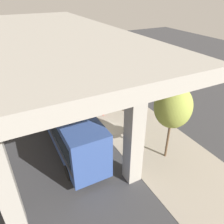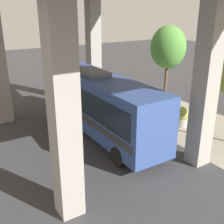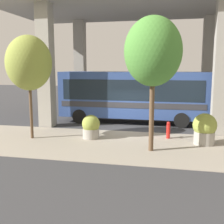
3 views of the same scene
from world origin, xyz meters
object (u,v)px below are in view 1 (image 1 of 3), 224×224
at_px(bus, 66,120).
at_px(fire_hydrant, 103,111).
at_px(planter_middle, 102,98).
at_px(street_tree_far, 131,67).
at_px(planter_front, 134,129).
at_px(street_tree_near, 173,107).

relative_size(bus, fire_hydrant, 10.75).
bearing_deg(planter_middle, street_tree_far, 123.27).
height_order(fire_hydrant, planter_front, planter_front).
height_order(bus, planter_front, bus).
xyz_separation_m(planter_middle, street_tree_far, (-1.69, 2.58, 3.78)).
relative_size(planter_middle, street_tree_near, 0.29).
distance_m(fire_hydrant, street_tree_far, 4.88).
distance_m(planter_middle, street_tree_near, 9.83).
bearing_deg(street_tree_near, fire_hydrant, -78.19).
distance_m(bus, street_tree_near, 7.80).
relative_size(bus, street_tree_far, 1.67).
bearing_deg(bus, fire_hydrant, -148.65).
height_order(planter_middle, street_tree_near, street_tree_near).
distance_m(bus, planter_middle, 6.79).
distance_m(planter_front, street_tree_far, 5.48).
bearing_deg(street_tree_near, planter_front, -78.26).
bearing_deg(street_tree_far, fire_hydrant, -16.74).
bearing_deg(street_tree_far, planter_middle, -56.73).
height_order(bus, street_tree_near, street_tree_near).
bearing_deg(bus, street_tree_near, 139.89).
xyz_separation_m(fire_hydrant, planter_middle, (-0.83, -1.82, 0.33)).
bearing_deg(planter_front, planter_middle, -89.57).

